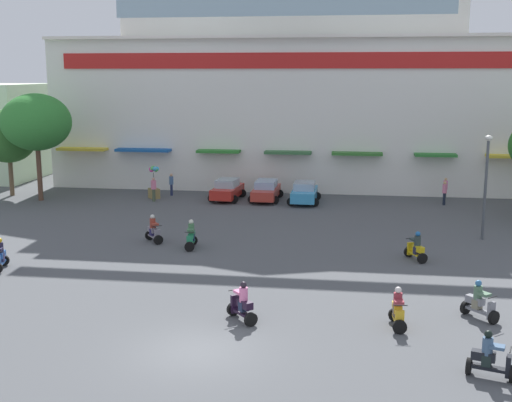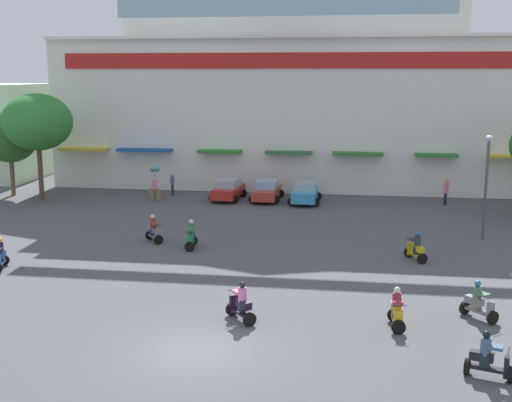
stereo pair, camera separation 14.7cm
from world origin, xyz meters
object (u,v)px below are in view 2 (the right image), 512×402
object	(u,v)px
scooter_rider_6	(397,311)
scooter_rider_2	(0,256)
plaza_tree_0	(10,136)
streetlamp_near	(487,178)
parked_car_2	(305,193)
balloon_vendor_cart	(155,184)
pedestrian_1	(446,192)
pedestrian_2	(172,183)
scooter_rider_7	(241,304)
plaza_tree_2	(37,122)
scooter_rider_3	(154,231)
pedestrian_0	(155,188)
parked_car_0	(228,189)
scooter_rider_1	(191,237)
scooter_rider_9	(488,359)
scooter_rider_8	(479,304)
scooter_rider_4	(416,249)
pedestrian_3	(446,188)
parked_car_1	(267,190)

from	to	relation	value
scooter_rider_6	scooter_rider_2	bearing A→B (deg)	165.49
plaza_tree_0	streetlamp_near	bearing A→B (deg)	-15.13
parked_car_2	balloon_vendor_cart	world-z (taller)	balloon_vendor_cart
pedestrian_1	pedestrian_2	world-z (taller)	pedestrian_1
scooter_rider_7	balloon_vendor_cart	bearing A→B (deg)	114.15
plaza_tree_0	plaza_tree_2	bearing A→B (deg)	-26.65
scooter_rider_3	scooter_rider_6	bearing A→B (deg)	-40.68
parked_car_2	pedestrian_0	world-z (taller)	pedestrian_0
parked_car_0	pedestrian_2	bearing A→B (deg)	166.21
plaza_tree_0	scooter_rider_1	distance (m)	22.02
parked_car_0	scooter_rider_9	size ratio (longest dim) A/B	2.67
parked_car_0	scooter_rider_6	world-z (taller)	parked_car_0
pedestrian_0	streetlamp_near	distance (m)	23.22
scooter_rider_2	scooter_rider_8	xyz separation A→B (m)	(21.37, -3.39, -0.00)
streetlamp_near	parked_car_0	bearing A→B (deg)	149.80
pedestrian_1	balloon_vendor_cart	distance (m)	21.11
plaza_tree_2	scooter_rider_4	xyz separation A→B (m)	(25.84, -12.24, -5.11)
balloon_vendor_cart	plaza_tree_2	bearing A→B (deg)	-166.35
parked_car_2	plaza_tree_2	bearing A→B (deg)	-174.87
scooter_rider_7	balloon_vendor_cart	xyz separation A→B (m)	(-10.55, 23.53, 0.43)
parked_car_0	pedestrian_2	size ratio (longest dim) A/B	2.39
scooter_rider_9	scooter_rider_3	bearing A→B (deg)	135.99
parked_car_0	scooter_rider_9	xyz separation A→B (m)	(13.30, -27.30, -0.15)
plaza_tree_2	scooter_rider_3	bearing A→B (deg)	-41.95
plaza_tree_0	pedestrian_1	world-z (taller)	plaza_tree_0
parked_car_0	scooter_rider_8	size ratio (longest dim) A/B	2.70
plaza_tree_2	streetlamp_near	bearing A→B (deg)	-13.86
pedestrian_2	scooter_rider_1	bearing A→B (deg)	-70.81
scooter_rider_6	plaza_tree_2	bearing A→B (deg)	138.69
parked_car_0	scooter_rider_6	bearing A→B (deg)	-65.39
scooter_rider_3	plaza_tree_0	bearing A→B (deg)	140.76
parked_car_0	pedestrian_3	world-z (taller)	pedestrian_3
pedestrian_2	streetlamp_near	distance (m)	23.62
scooter_rider_3	scooter_rider_4	world-z (taller)	scooter_rider_3
pedestrian_0	streetlamp_near	world-z (taller)	streetlamp_near
parked_car_2	streetlamp_near	xyz separation A→B (m)	(10.67, -9.11, 2.72)
plaza_tree_2	scooter_rider_3	xyz separation A→B (m)	(11.80, -10.61, -5.09)
pedestrian_0	pedestrian_2	world-z (taller)	pedestrian_0
plaza_tree_2	plaza_tree_0	bearing A→B (deg)	153.35
scooter_rider_3	scooter_rider_8	world-z (taller)	scooter_rider_3
plaza_tree_2	scooter_rider_6	bearing A→B (deg)	-41.31
parked_car_1	pedestrian_0	size ratio (longest dim) A/B	2.41
plaza_tree_0	scooter_rider_8	distance (m)	37.62
plaza_tree_2	parked_car_2	bearing A→B (deg)	5.13
scooter_rider_4	scooter_rider_7	xyz separation A→B (m)	(-7.26, -9.34, 0.05)
plaza_tree_0	scooter_rider_8	size ratio (longest dim) A/B	4.35
scooter_rider_6	pedestrian_2	xyz separation A→B (m)	(-15.33, 24.65, 0.36)
parked_car_1	scooter_rider_8	xyz separation A→B (m)	(11.05, -22.34, -0.13)
parked_car_2	scooter_rider_8	distance (m)	23.28
parked_car_0	scooter_rider_7	bearing A→B (deg)	-78.05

